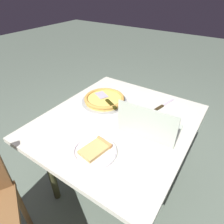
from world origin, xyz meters
name	(u,v)px	position (x,y,z in m)	size (l,w,h in m)	color
ground_plane	(116,186)	(0.00, 0.00, 0.00)	(12.00, 12.00, 0.00)	slate
dining_table	(117,130)	(0.00, 0.00, 0.63)	(1.04, 0.92, 0.71)	beige
laptop	(149,126)	(-0.01, 0.22, 0.76)	(0.25, 0.36, 0.22)	#B5C2B0
pizza_plate	(95,151)	(0.31, 0.05, 0.73)	(0.24, 0.24, 0.04)	silver
pizza_tray	(104,99)	(-0.14, -0.21, 0.74)	(0.35, 0.35, 0.04)	#96999B
table_knife	(162,106)	(-0.33, 0.18, 0.72)	(0.23, 0.08, 0.01)	silver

